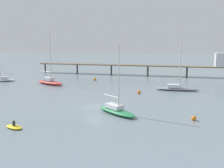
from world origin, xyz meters
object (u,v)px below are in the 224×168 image
at_px(sailboat_gray, 176,88).
at_px(dinghy_yellow, 14,127).
at_px(sailboat_red, 50,81).
at_px(sailboat_white, 2,79).
at_px(sailboat_green, 116,109).
at_px(mooring_buoy_outer, 139,92).
at_px(mooring_buoy_near, 95,79).
at_px(pier, 165,63).
at_px(mooring_buoy_mid, 194,118).

distance_m(sailboat_gray, dinghy_yellow, 37.38).
height_order(sailboat_red, sailboat_white, sailboat_red).
bearing_deg(sailboat_green, mooring_buoy_outer, 83.57).
bearing_deg(sailboat_white, dinghy_yellow, -53.73).
bearing_deg(sailboat_green, sailboat_gray, 65.74).
bearing_deg(mooring_buoy_near, sailboat_gray, -26.32).
bearing_deg(sailboat_white, pier, 25.06).
distance_m(sailboat_gray, sailboat_white, 46.66).
bearing_deg(sailboat_gray, sailboat_white, 175.41).
bearing_deg(dinghy_yellow, sailboat_white, 126.27).
bearing_deg(sailboat_white, sailboat_gray, -4.59).
distance_m(sailboat_white, sailboat_green, 44.64).
bearing_deg(mooring_buoy_near, sailboat_white, -163.52).
bearing_deg(pier, mooring_buoy_outer, -99.79).
height_order(sailboat_red, sailboat_green, sailboat_red).
bearing_deg(pier, sailboat_green, -98.62).
relative_size(dinghy_yellow, mooring_buoy_near, 3.88).
xyz_separation_m(mooring_buoy_near, mooring_buoy_outer, (14.24, -16.42, -0.01)).
xyz_separation_m(mooring_buoy_outer, mooring_buoy_mid, (9.44, -17.24, -0.03)).
bearing_deg(sailboat_gray, sailboat_green, -114.26).
relative_size(mooring_buoy_near, mooring_buoy_mid, 1.11).
bearing_deg(sailboat_white, mooring_buoy_mid, -28.83).
relative_size(pier, mooring_buoy_near, 82.97).
xyz_separation_m(dinghy_yellow, mooring_buoy_outer, (13.28, 25.33, 0.16)).
height_order(sailboat_white, mooring_buoy_mid, sailboat_white).
bearing_deg(mooring_buoy_mid, dinghy_yellow, -160.40).
relative_size(dinghy_yellow, mooring_buoy_mid, 4.29).
height_order(dinghy_yellow, mooring_buoy_near, dinghy_yellow).
height_order(pier, mooring_buoy_mid, pier).
distance_m(sailboat_red, mooring_buoy_outer, 24.64).
xyz_separation_m(sailboat_white, mooring_buoy_near, (24.38, 7.21, -0.22)).
distance_m(sailboat_green, dinghy_yellow, 14.76).
height_order(sailboat_green, dinghy_yellow, sailboat_green).
bearing_deg(sailboat_gray, mooring_buoy_outer, -145.25).
relative_size(sailboat_red, dinghy_yellow, 4.63).
relative_size(sailboat_green, dinghy_yellow, 3.66).
height_order(dinghy_yellow, mooring_buoy_mid, dinghy_yellow).
distance_m(sailboat_gray, mooring_buoy_mid, 22.77).
distance_m(mooring_buoy_near, mooring_buoy_outer, 21.74).
bearing_deg(pier, sailboat_red, -141.88).
xyz_separation_m(sailboat_gray, sailboat_white, (-46.51, 3.73, -0.05)).
height_order(sailboat_white, mooring_buoy_near, sailboat_white).
xyz_separation_m(sailboat_green, mooring_buoy_mid, (11.25, -1.19, -0.32)).
bearing_deg(mooring_buoy_outer, sailboat_red, 163.12).
xyz_separation_m(sailboat_green, mooring_buoy_near, (-12.43, 32.47, -0.29)).
bearing_deg(pier, mooring_buoy_near, -145.63).
relative_size(pier, mooring_buoy_outer, 85.16).
distance_m(mooring_buoy_outer, mooring_buoy_mid, 19.65).
bearing_deg(mooring_buoy_near, mooring_buoy_outer, -49.06).
bearing_deg(pier, mooring_buoy_mid, -84.74).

